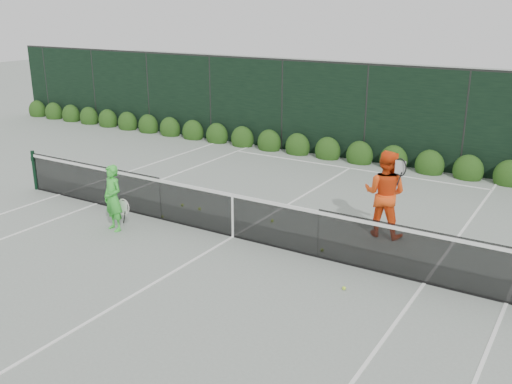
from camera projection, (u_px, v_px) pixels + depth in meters
The scene contains 8 objects.
ground at pixel (233, 237), 12.23m from camera, with size 80.00×80.00×0.00m, color gray.
tennis_net at pixel (232, 214), 12.07m from camera, with size 12.90×0.10×1.07m.
player_woman at pixel (113, 198), 12.40m from camera, with size 0.65×0.46×1.47m.
player_man at pixel (385, 194), 12.05m from camera, with size 0.96×0.74×1.88m.
court_lines at pixel (233, 237), 12.22m from camera, with size 11.03×23.83×0.01m.
windscreen_fence at pixel (142, 206), 9.56m from camera, with size 32.00×21.07×3.06m.
hedge_row at pixel (359, 156), 17.94m from camera, with size 31.66×0.65×0.94m.
tennis_balls at pixel (240, 228), 12.61m from camera, with size 5.22×2.24×0.07m.
Camera 1 is at (6.37, -9.38, 4.71)m, focal length 40.00 mm.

